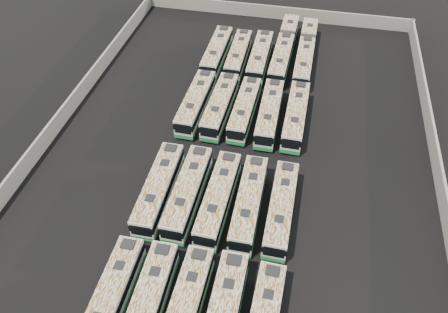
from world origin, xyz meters
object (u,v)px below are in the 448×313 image
bus_midfront_center (218,198)px  bus_back_right (284,49)px  bus_front_far_left (111,298)px  bus_back_far_right (306,53)px  bus_midback_center (244,109)px  bus_back_far_left (217,52)px  bus_midback_left (220,106)px  bus_midback_far_right (296,116)px  bus_midfront_far_left (159,189)px  bus_midback_right (269,113)px  bus_front_center (185,311)px  bus_back_center (260,57)px  bus_midfront_far_right (281,208)px  bus_front_left (148,305)px  bus_midfront_right (249,203)px  bus_midback_far_left (196,103)px  bus_midfront_left (188,192)px  bus_back_left (238,55)px

bus_midfront_center → bus_back_right: bus_midfront_center is taller
bus_front_far_left → bus_back_far_right: 44.33m
bus_midback_center → bus_back_far_left: (-6.37, 12.37, 0.06)m
bus_front_far_left → bus_back_far_left: bearing=89.4°
bus_midback_center → bus_back_far_right: 16.41m
bus_midback_left → bus_midback_far_right: (9.54, 0.02, -0.00)m
bus_back_far_right → bus_midfront_far_left: bearing=-112.4°
bus_midback_right → bus_midback_far_right: size_ratio=0.99×
bus_front_center → bus_back_center: 39.47m
bus_midfront_far_right → bus_midback_right: 15.00m
bus_front_left → bus_back_center: bearing=84.3°
bus_back_right → bus_back_far_right: (3.21, -0.22, -0.03)m
bus_midback_center → bus_midback_left: bearing=-178.6°
bus_front_far_left → bus_midfront_far_right: 17.89m
bus_front_left → bus_midfront_right: bearing=62.2°
bus_front_left → bus_midback_far_right: bus_midback_far_right is taller
bus_midfront_right → bus_front_far_left: bearing=-127.7°
bus_front_far_left → bus_front_center: bearing=1.3°
bus_midback_right → bus_midback_far_right: bearing=2.1°
bus_midback_far_left → bus_midback_right: size_ratio=1.01×
bus_midfront_left → bus_midfront_right: (6.36, -0.02, -0.04)m
bus_midback_left → bus_back_left: bus_midback_left is taller
bus_midback_center → bus_midfront_left: bearing=-101.2°
bus_midfront_center → bus_midback_far_right: bearing=68.1°
bus_back_center → bus_midback_center: bearing=-90.3°
bus_midfront_center → bus_midfront_far_right: (6.37, 0.10, -0.05)m
bus_back_far_right → bus_front_far_left: bearing=-106.3°
bus_midfront_right → bus_back_left: bus_midfront_right is taller
bus_front_left → bus_midback_far_right: 28.95m
bus_back_far_right → bus_midback_far_left: bearing=-129.5°
bus_front_far_left → bus_back_center: 40.19m
bus_back_far_left → bus_back_center: bus_back_far_left is taller
bus_midback_far_right → bus_back_right: bus_midback_far_right is taller
bus_midfront_right → bus_back_right: same height
bus_midfront_far_right → bus_midback_left: bus_midback_left is taller
bus_midfront_left → bus_midback_left: bearing=90.3°
bus_midfront_left → bus_midfront_center: size_ratio=1.01×
bus_midfront_left → bus_midback_center: size_ratio=1.05×
bus_front_left → bus_midfront_far_right: 15.75m
bus_front_far_left → bus_back_right: (9.53, 42.68, 0.04)m
bus_front_left → bus_back_far_right: (9.54, 42.43, -0.02)m
bus_front_left → bus_front_center: bearing=2.2°
bus_midfront_left → bus_back_left: bus_midfront_left is taller
bus_midfront_right → bus_back_right: size_ratio=0.64×
bus_front_left → bus_midback_right: bus_midback_right is taller
bus_midfront_center → bus_midfront_right: bearing=3.0°
bus_midfront_left → bus_back_far_right: bearing=72.7°
bus_midfront_right → bus_midback_center: (-3.13, 14.80, -0.04)m
bus_front_left → bus_front_center: size_ratio=1.00×
bus_midback_far_left → bus_back_left: bearing=77.0°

